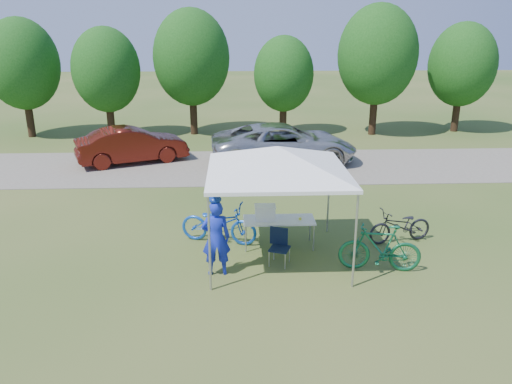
% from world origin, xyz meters
% --- Properties ---
extents(ground, '(100.00, 100.00, 0.00)m').
position_xyz_m(ground, '(0.00, 0.00, 0.00)').
color(ground, '#2D5119').
rests_on(ground, ground).
extents(gravel_strip, '(24.00, 5.00, 0.02)m').
position_xyz_m(gravel_strip, '(0.00, 8.00, 0.01)').
color(gravel_strip, gray).
rests_on(gravel_strip, ground).
extents(canopy, '(4.53, 4.53, 3.00)m').
position_xyz_m(canopy, '(0.00, 0.00, 2.65)').
color(canopy, '#A5A5AA').
rests_on(canopy, ground).
extents(treeline, '(24.89, 4.28, 6.30)m').
position_xyz_m(treeline, '(-0.29, 14.05, 3.53)').
color(treeline, '#382314').
rests_on(treeline, ground).
extents(folding_table, '(1.76, 0.73, 0.72)m').
position_xyz_m(folding_table, '(0.11, 0.62, 0.68)').
color(folding_table, white).
rests_on(folding_table, ground).
extents(folding_chair, '(0.55, 0.58, 0.84)m').
position_xyz_m(folding_chair, '(0.04, -0.29, 0.49)').
color(folding_chair, black).
rests_on(folding_chair, ground).
extents(cooler, '(0.51, 0.35, 0.37)m').
position_xyz_m(cooler, '(-0.23, 0.62, 0.91)').
color(cooler, white).
rests_on(cooler, folding_table).
extents(ice_cream_cup, '(0.07, 0.07, 0.05)m').
position_xyz_m(ice_cream_cup, '(0.63, 0.57, 0.75)').
color(ice_cream_cup, yellow).
rests_on(ice_cream_cup, folding_table).
extents(cyclist, '(0.67, 0.47, 1.73)m').
position_xyz_m(cyclist, '(-1.40, -0.78, 0.87)').
color(cyclist, '#1728BE').
rests_on(cyclist, ground).
extents(bike_blue, '(2.10, 1.23, 1.04)m').
position_xyz_m(bike_blue, '(-1.39, 0.93, 0.52)').
color(bike_blue, blue).
rests_on(bike_blue, ground).
extents(bike_green, '(1.89, 0.80, 1.10)m').
position_xyz_m(bike_green, '(2.26, -0.77, 0.55)').
color(bike_green, '#15623C').
rests_on(bike_green, ground).
extents(bike_dark, '(1.79, 0.96, 0.89)m').
position_xyz_m(bike_dark, '(3.23, 0.72, 0.45)').
color(bike_dark, black).
rests_on(bike_dark, ground).
extents(minivan, '(5.92, 3.13, 1.59)m').
position_xyz_m(minivan, '(0.99, 8.40, 0.81)').
color(minivan, beige).
rests_on(minivan, gravel_strip).
extents(sedan, '(4.56, 3.04, 1.42)m').
position_xyz_m(sedan, '(-5.06, 8.82, 0.73)').
color(sedan, '#52150D').
rests_on(sedan, gravel_strip).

